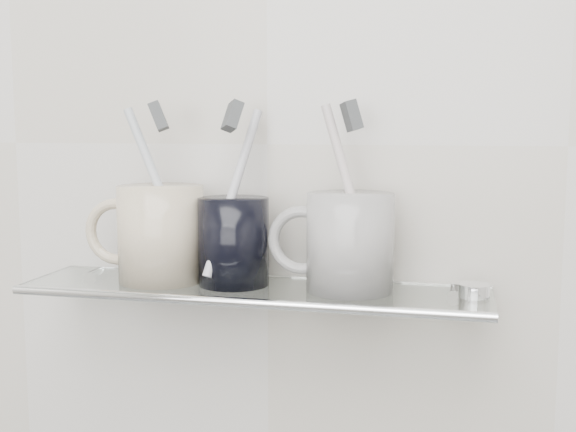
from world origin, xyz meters
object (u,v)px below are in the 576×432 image
(mug_left, at_px, (161,233))
(mug_right, at_px, (350,242))
(shelf_glass, at_px, (253,290))
(mug_center, at_px, (234,241))

(mug_left, distance_m, mug_right, 0.21)
(shelf_glass, bearing_deg, mug_right, 2.76)
(mug_center, bearing_deg, shelf_glass, 4.03)
(mug_right, bearing_deg, mug_left, 178.63)
(shelf_glass, distance_m, mug_center, 0.06)
(mug_center, distance_m, mug_right, 0.13)
(mug_left, distance_m, mug_center, 0.08)
(shelf_glass, xyz_separation_m, mug_center, (-0.02, 0.00, 0.05))
(shelf_glass, bearing_deg, mug_center, 167.57)
(mug_right, bearing_deg, mug_center, 178.63)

